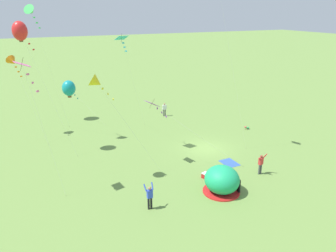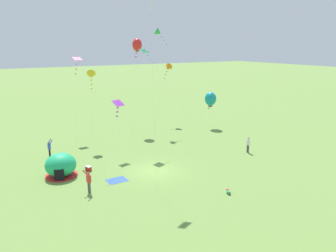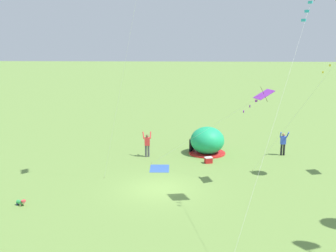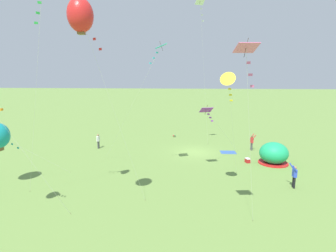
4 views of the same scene
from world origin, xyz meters
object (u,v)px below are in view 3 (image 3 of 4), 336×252
cooler_box (208,160)px  kite_purple (260,97)px  toddler_crawling (21,202)px  person_center_field (147,144)px  person_flying_kite (283,143)px  popup_tent (207,141)px

cooler_box → kite_purple: bearing=32.0°
toddler_crawling → person_center_field: 10.98m
cooler_box → toddler_crawling: bearing=-52.6°
cooler_box → person_center_field: (-1.38, -4.52, 0.78)m
person_center_field → person_flying_kite: same height
cooler_box → toddler_crawling: 13.00m
person_center_field → cooler_box: bearing=73.0°
popup_tent → person_center_field: popup_tent is taller
toddler_crawling → person_flying_kite: size_ratio=0.29×
toddler_crawling → kite_purple: kite_purple is taller
cooler_box → toddler_crawling: cooler_box is taller
popup_tent → toddler_crawling: popup_tent is taller
person_flying_kite → kite_purple: (6.46, -3.11, 4.36)m
person_flying_kite → toddler_crawling: bearing=-57.8°
cooler_box → person_flying_kite: 6.23m
person_center_field → popup_tent: bearing=103.2°
kite_purple → popup_tent: bearing=-158.5°
person_flying_kite → kite_purple: kite_purple is taller
popup_tent → person_flying_kite: bearing=87.9°
popup_tent → person_center_field: 4.67m
person_center_field → person_flying_kite: (-0.85, 10.28, 0.00)m
popup_tent → person_center_field: (1.06, -4.54, 0.00)m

